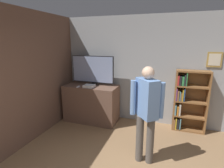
# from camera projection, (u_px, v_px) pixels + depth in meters

# --- Properties ---
(wall_back) EXTENTS (6.87, 0.09, 2.70)m
(wall_back) POSITION_uv_depth(u_px,v_px,m) (159.00, 71.00, 4.30)
(wall_back) COLOR #9EA3A8
(wall_back) RESTS_ON ground_plane
(wall_side_brick) EXTENTS (0.06, 4.68, 2.70)m
(wall_side_brick) POSITION_uv_depth(u_px,v_px,m) (31.00, 77.00, 3.63)
(wall_side_brick) COLOR brown
(wall_side_brick) RESTS_ON ground_plane
(tv_ledge) EXTENTS (1.37, 0.65, 0.96)m
(tv_ledge) POSITION_uv_depth(u_px,v_px,m) (92.00, 103.00, 4.62)
(tv_ledge) COLOR brown
(tv_ledge) RESTS_ON ground_plane
(television) EXTENTS (1.14, 0.22, 0.76)m
(television) POSITION_uv_depth(u_px,v_px,m) (93.00, 70.00, 4.52)
(television) COLOR black
(television) RESTS_ON tv_ledge
(game_console) EXTENTS (0.25, 0.23, 0.06)m
(game_console) POSITION_uv_depth(u_px,v_px,m) (89.00, 86.00, 4.34)
(game_console) COLOR white
(game_console) RESTS_ON tv_ledge
(remote_loose) EXTENTS (0.05, 0.14, 0.02)m
(remote_loose) POSITION_uv_depth(u_px,v_px,m) (78.00, 87.00, 4.36)
(remote_loose) COLOR white
(remote_loose) RESTS_ON tv_ledge
(bookshelf) EXTENTS (0.72, 0.28, 1.45)m
(bookshelf) POSITION_uv_depth(u_px,v_px,m) (187.00, 101.00, 4.07)
(bookshelf) COLOR brown
(bookshelf) RESTS_ON ground_plane
(person) EXTENTS (0.55, 0.45, 1.70)m
(person) POSITION_uv_depth(u_px,v_px,m) (146.00, 108.00, 2.88)
(person) COLOR #56514C
(person) RESTS_ON ground_plane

